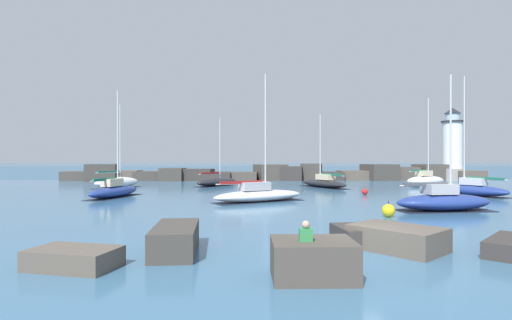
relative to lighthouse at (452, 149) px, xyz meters
The scene contains 16 objects.
ground_plane 56.05m from the lighthouse, 120.71° to the right, with size 600.00×600.00×0.00m, color #3D6B8E.
open_sea_beyond 66.47m from the lighthouse, 115.48° to the left, with size 400.00×116.00×0.01m.
breakwater_jetty 27.88m from the lighthouse, behind, with size 64.44×6.87×2.56m.
lighthouse is the anchor object (origin of this frame).
foreground_rocks 55.96m from the lighthouse, 120.55° to the right, with size 19.63×6.63×1.07m.
sailboat_moored_0 51.33m from the lighthouse, 148.41° to the right, with size 3.36×7.09×9.34m.
sailboat_moored_1 41.30m from the lighthouse, 118.33° to the right, with size 6.67×3.22×8.76m.
sailboat_moored_2 28.24m from the lighthouse, 146.28° to the right, with size 5.16×8.06×8.50m.
sailboat_moored_3 28.84m from the lighthouse, 114.71° to the right, with size 5.00×7.00×10.87m.
sailboat_moored_4 49.65m from the lighthouse, 161.53° to the right, with size 4.86×6.09×9.64m.
sailboat_moored_5 43.89m from the lighthouse, 135.62° to the right, with size 7.75×5.52×9.99m.
sailboat_moored_6 17.32m from the lighthouse, 127.65° to the right, with size 6.09×4.27×10.76m.
sailboat_moored_7 38.09m from the lighthouse, 160.83° to the right, with size 5.74×7.12×8.35m.
mooring_buoy_orange_near 45.88m from the lighthouse, 121.72° to the right, with size 0.74×0.74×0.94m.
mooring_buoy_far_side 32.84m from the lighthouse, 130.57° to the right, with size 0.56×0.56×0.76m.
person_on_rocks 59.16m from the lighthouse, 121.11° to the right, with size 0.36×0.22×1.64m.
Camera 1 is at (-3.62, -13.46, 3.35)m, focal length 28.00 mm.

